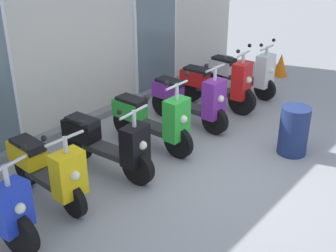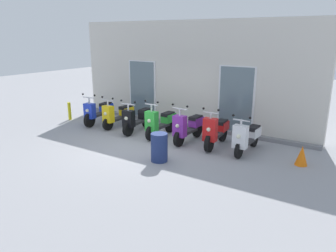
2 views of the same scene
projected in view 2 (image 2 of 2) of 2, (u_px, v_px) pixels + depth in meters
name	position (u px, v px, depth m)	size (l,w,h in m)	color
ground_plane	(138.00, 146.00, 9.81)	(40.00, 40.00, 0.00)	#939399
storefront_facade	(188.00, 76.00, 11.67)	(9.43, 0.50, 3.76)	beige
scooter_blue	(99.00, 112.00, 12.19)	(0.60, 1.65, 1.23)	black
scooter_yellow	(118.00, 114.00, 11.74)	(0.59, 1.50, 1.19)	black
scooter_black	(138.00, 119.00, 11.18)	(0.62, 1.65, 1.20)	black
scooter_green	(160.00, 122.00, 10.64)	(0.55, 1.60, 1.30)	black
scooter_purple	(188.00, 127.00, 10.13)	(0.57, 1.61, 1.29)	black
scooter_red	(216.00, 131.00, 9.67)	(0.52, 1.65, 1.28)	black
scooter_white	(247.00, 137.00, 9.18)	(0.54, 1.59, 1.19)	black
trash_bin	(159.00, 147.00, 8.58)	(0.45, 0.45, 0.77)	navy
curb_bollard	(70.00, 111.00, 12.80)	(0.12, 0.12, 0.70)	yellow
traffic_cone	(302.00, 156.00, 8.34)	(0.32, 0.32, 0.52)	orange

